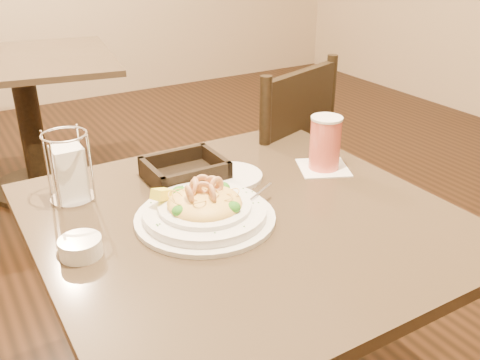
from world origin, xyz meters
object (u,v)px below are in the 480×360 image
drink_glass (325,143)px  napkin_caddy (69,171)px  main_table (244,296)px  background_table (26,102)px  dining_chair_near (266,179)px  bread_basket (185,172)px  butter_ramekin (81,247)px  side_plate (230,176)px  pasta_bowl (205,209)px

drink_glass → napkin_caddy: 0.65m
main_table → background_table: (-0.13, 1.94, 0.00)m
background_table → drink_glass: (0.45, -1.83, 0.30)m
napkin_caddy → dining_chair_near: bearing=18.6°
bread_basket → background_table: bearing=93.4°
background_table → butter_ramekin: butter_ramekin is taller
background_table → side_plate: size_ratio=6.13×
dining_chair_near → drink_glass: bearing=58.8°
pasta_bowl → butter_ramekin: size_ratio=4.04×
napkin_caddy → butter_ramekin: (-0.05, -0.25, -0.05)m
main_table → drink_glass: (0.32, 0.11, 0.30)m
dining_chair_near → main_table: bearing=33.4°
napkin_caddy → background_table: bearing=83.8°
main_table → bread_basket: (-0.03, 0.24, 0.25)m
drink_glass → napkin_caddy: napkin_caddy is taller
napkin_caddy → side_plate: 0.40m
background_table → pasta_bowl: bearing=-88.7°
bread_basket → pasta_bowl: bearing=-104.5°
pasta_bowl → side_plate: bearing=45.8°
main_table → side_plate: 0.31m
main_table → drink_glass: bearing=19.1°
bread_basket → butter_ramekin: size_ratio=2.28×
side_plate → bread_basket: bearing=151.4°
main_table → pasta_bowl: (-0.09, 0.02, 0.26)m
main_table → drink_glass: drink_glass is taller
drink_glass → bread_basket: (-0.35, 0.13, -0.05)m
drink_glass → dining_chair_near: bearing=77.3°
dining_chair_near → napkin_caddy: 0.82m
drink_glass → bread_basket: size_ratio=0.88×
background_table → bread_basket: (0.10, -1.69, 0.25)m
main_table → pasta_bowl: size_ratio=2.61×
dining_chair_near → pasta_bowl: (-0.50, -0.50, 0.25)m
side_plate → background_table: bearing=96.6°
bread_basket → napkin_caddy: (-0.28, 0.04, 0.05)m
main_table → bread_basket: bearing=97.5°
main_table → bread_basket: size_ratio=4.61×
main_table → drink_glass: 0.45m
background_table → pasta_bowl: pasta_bowl is taller
main_table → bread_basket: 0.35m
main_table → drink_glass: size_ratio=5.25×
butter_ramekin → main_table: bearing=-4.4°
pasta_bowl → bread_basket: 0.23m
dining_chair_near → drink_glass: dining_chair_near is taller
dining_chair_near → napkin_caddy: size_ratio=5.47×
background_table → side_plate: 1.78m
bread_basket → side_plate: bearing=-28.6°
background_table → butter_ramekin: (-0.23, -1.91, 0.25)m
main_table → butter_ramekin: 0.44m
bread_basket → napkin_caddy: 0.29m
background_table → side_plate: bearing=-83.4°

